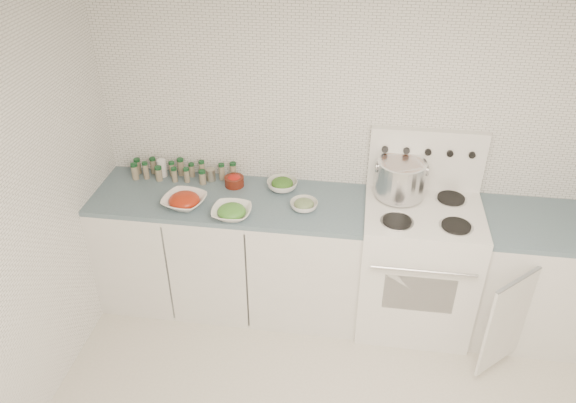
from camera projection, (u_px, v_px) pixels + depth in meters
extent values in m
cube|color=white|center=(355.00, 138.00, 3.78)|extent=(3.50, 0.02, 2.50)
cube|color=white|center=(232.00, 252.00, 4.05)|extent=(1.85, 0.62, 0.86)
cube|color=#485E6D|center=(228.00, 200.00, 3.81)|extent=(1.85, 0.62, 0.03)
cube|color=white|center=(416.00, 267.00, 3.87)|extent=(0.76, 0.65, 0.92)
cube|color=black|center=(419.00, 294.00, 3.58)|extent=(0.45, 0.01, 0.28)
cylinder|color=silver|center=(424.00, 271.00, 3.43)|extent=(0.65, 0.02, 0.02)
cube|color=white|center=(425.00, 211.00, 3.62)|extent=(0.76, 0.65, 0.01)
cube|color=white|center=(426.00, 159.00, 3.74)|extent=(0.76, 0.06, 0.43)
cylinder|color=silver|center=(397.00, 222.00, 3.50)|extent=(0.21, 0.21, 0.01)
cylinder|color=black|center=(397.00, 221.00, 3.50)|extent=(0.18, 0.18, 0.01)
cylinder|color=silver|center=(456.00, 226.00, 3.46)|extent=(0.21, 0.21, 0.01)
cylinder|color=black|center=(456.00, 225.00, 3.45)|extent=(0.18, 0.18, 0.01)
cylinder|color=silver|center=(396.00, 195.00, 3.77)|extent=(0.21, 0.21, 0.01)
cylinder|color=black|center=(396.00, 194.00, 3.76)|extent=(0.18, 0.18, 0.01)
cylinder|color=silver|center=(451.00, 199.00, 3.72)|extent=(0.21, 0.21, 0.01)
cylinder|color=black|center=(451.00, 198.00, 3.72)|extent=(0.18, 0.18, 0.01)
cylinder|color=black|center=(385.00, 149.00, 3.71)|extent=(0.04, 0.02, 0.04)
cylinder|color=black|center=(406.00, 151.00, 3.69)|extent=(0.04, 0.02, 0.04)
cylinder|color=black|center=(428.00, 152.00, 3.67)|extent=(0.04, 0.02, 0.04)
cylinder|color=black|center=(450.00, 153.00, 3.66)|extent=(0.04, 0.02, 0.04)
cylinder|color=black|center=(472.00, 155.00, 3.64)|extent=(0.04, 0.02, 0.04)
cube|color=white|center=(539.00, 280.00, 3.80)|extent=(0.89, 0.62, 0.86)
cube|color=#485E6D|center=(556.00, 226.00, 3.55)|extent=(0.89, 0.62, 0.03)
cube|color=white|center=(507.00, 323.00, 3.46)|extent=(0.31, 0.29, 0.70)
cylinder|color=silver|center=(400.00, 178.00, 3.68)|extent=(0.32, 0.32, 0.24)
cylinder|color=#DD5C1F|center=(402.00, 164.00, 3.62)|extent=(0.29, 0.29, 0.03)
torus|color=silver|center=(376.00, 167.00, 3.66)|extent=(0.01, 0.08, 0.08)
torus|color=silver|center=(428.00, 170.00, 3.62)|extent=(0.01, 0.08, 0.08)
imported|color=white|center=(184.00, 201.00, 3.70)|extent=(0.32, 0.32, 0.07)
ellipsoid|color=red|center=(184.00, 200.00, 3.69)|extent=(0.20, 0.20, 0.09)
imported|color=white|center=(232.00, 212.00, 3.59)|extent=(0.25, 0.25, 0.06)
ellipsoid|color=#3A872C|center=(232.00, 211.00, 3.59)|extent=(0.18, 0.18, 0.08)
imported|color=white|center=(282.00, 185.00, 3.88)|extent=(0.22, 0.22, 0.07)
ellipsoid|color=#2B5117|center=(282.00, 183.00, 3.87)|extent=(0.15, 0.15, 0.07)
imported|color=white|center=(304.00, 206.00, 3.67)|extent=(0.24, 0.24, 0.06)
ellipsoid|color=#284B1E|center=(304.00, 204.00, 3.66)|extent=(0.13, 0.13, 0.06)
cylinder|color=#591B0F|center=(234.00, 181.00, 3.92)|extent=(0.14, 0.14, 0.07)
ellipsoid|color=#B30C13|center=(234.00, 178.00, 3.90)|extent=(0.10, 0.10, 0.05)
cylinder|color=white|center=(162.00, 168.00, 4.02)|extent=(0.08, 0.08, 0.13)
cylinder|color=gray|center=(211.00, 175.00, 3.97)|extent=(0.09, 0.09, 0.09)
cylinder|color=gray|center=(138.00, 167.00, 4.06)|extent=(0.05, 0.05, 0.10)
cylinder|color=#134320|center=(137.00, 160.00, 4.03)|extent=(0.05, 0.05, 0.02)
cylinder|color=gray|center=(153.00, 167.00, 4.06)|extent=(0.04, 0.04, 0.11)
cylinder|color=#134320|center=(152.00, 159.00, 4.02)|extent=(0.04, 0.04, 0.02)
cylinder|color=gray|center=(181.00, 168.00, 4.03)|extent=(0.05, 0.05, 0.11)
cylinder|color=#134320|center=(180.00, 160.00, 4.00)|extent=(0.05, 0.05, 0.02)
cylinder|color=gray|center=(172.00, 170.00, 4.03)|extent=(0.04, 0.04, 0.09)
cylinder|color=#134320|center=(171.00, 163.00, 3.99)|extent=(0.04, 0.04, 0.02)
cylinder|color=gray|center=(192.00, 171.00, 4.02)|extent=(0.04, 0.04, 0.09)
cylinder|color=#134320|center=(191.00, 164.00, 3.99)|extent=(0.04, 0.04, 0.02)
cylinder|color=gray|center=(202.00, 170.00, 4.00)|extent=(0.04, 0.04, 0.12)
cylinder|color=#134320|center=(201.00, 162.00, 3.96)|extent=(0.04, 0.04, 0.02)
cylinder|color=gray|center=(222.00, 173.00, 3.98)|extent=(0.04, 0.04, 0.11)
cylinder|color=#134320|center=(221.00, 165.00, 3.95)|extent=(0.04, 0.04, 0.02)
cylinder|color=gray|center=(233.00, 172.00, 3.99)|extent=(0.04, 0.04, 0.11)
cylinder|color=#134320|center=(233.00, 164.00, 3.95)|extent=(0.05, 0.05, 0.02)
cylinder|color=gray|center=(135.00, 172.00, 3.99)|extent=(0.05, 0.05, 0.10)
cylinder|color=#134320|center=(134.00, 165.00, 3.95)|extent=(0.05, 0.05, 0.02)
cylinder|color=gray|center=(146.00, 171.00, 3.99)|extent=(0.04, 0.04, 0.11)
cylinder|color=#134320|center=(145.00, 163.00, 3.95)|extent=(0.04, 0.04, 0.02)
cylinder|color=gray|center=(159.00, 175.00, 3.97)|extent=(0.05, 0.05, 0.09)
cylinder|color=#134320|center=(158.00, 168.00, 3.94)|extent=(0.05, 0.05, 0.02)
cylinder|color=gray|center=(175.00, 176.00, 3.96)|extent=(0.04, 0.04, 0.09)
cylinder|color=#134320|center=(174.00, 169.00, 3.93)|extent=(0.04, 0.04, 0.02)
cylinder|color=gray|center=(187.00, 176.00, 3.95)|extent=(0.04, 0.04, 0.09)
cylinder|color=#134320|center=(186.00, 169.00, 3.92)|extent=(0.04, 0.04, 0.02)
cylinder|color=gray|center=(203.00, 178.00, 3.93)|extent=(0.05, 0.05, 0.09)
cylinder|color=#134320|center=(202.00, 172.00, 3.90)|extent=(0.05, 0.05, 0.02)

